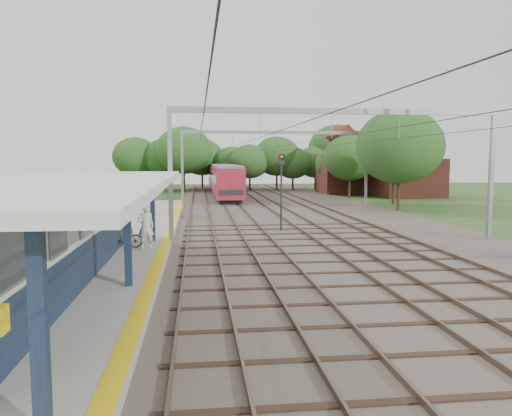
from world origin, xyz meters
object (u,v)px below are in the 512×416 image
signal_post (281,182)px  train (222,178)px  person (146,227)px  bicycle (124,238)px

signal_post → train: bearing=75.9°
person → signal_post: (7.37, 6.78, 1.69)m
person → train: (5.52, 41.39, 0.69)m
person → signal_post: 10.15m
bicycle → train: size_ratio=0.05×
train → signal_post: (1.85, -34.61, 0.99)m
train → person: bearing=-97.6°
bicycle → person: bearing=-107.5°
bicycle → train: 41.76m
bicycle → signal_post: (8.37, 6.61, 2.21)m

